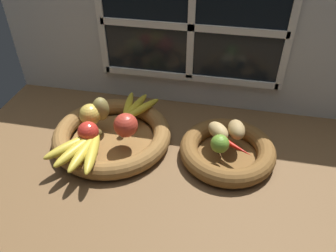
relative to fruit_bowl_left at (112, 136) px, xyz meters
The scene contains 14 objects.
ground_plane 21.72cm from the fruit_bowl_left, ahead, with size 140.00×90.00×3.00cm, color brown.
back_wall 44.56cm from the fruit_bowl_left, 54.58° to the left, with size 140.00×4.60×55.00cm.
fruit_bowl_left is the anchor object (origin of this frame).
fruit_bowl_right 38.08cm from the fruit_bowl_left, ahead, with size 30.15×30.15×5.78cm.
apple_golden_left 10.01cm from the fruit_bowl_left, 168.46° to the left, with size 7.08×7.08×7.08cm, color gold.
apple_red_front 10.45cm from the fruit_bowl_left, 124.08° to the right, with size 6.54×6.54×6.54cm, color red.
apple_red_right 9.40cm from the fruit_bowl_left, 19.14° to the right, with size 7.71×7.71×7.71cm, color #B73828.
pear_brown 9.64cm from the fruit_bowl_left, 136.97° to the left, with size 5.81×5.48×8.45cm, color olive.
banana_bunch_front 14.57cm from the fruit_bowl_left, 108.68° to the right, with size 17.29×19.52×3.24cm.
banana_bunch_back 13.31cm from the fruit_bowl_left, 67.11° to the left, with size 12.93×17.52×2.61cm.
potato_back 40.70cm from the fruit_bowl_left, ahead, with size 8.06×5.23×5.16cm, color #A38451.
potato_oblong 35.06cm from the fruit_bowl_left, ahead, with size 8.19×4.96×4.71cm, color tan.
lime_near 36.21cm from the fruit_bowl_left, ahead, with size 5.63×5.63×5.63cm, color olive.
chili_pepper 40.47cm from the fruit_bowl_left, ahead, with size 2.30×2.30×11.55cm, color red.
Camera 1 is at (14.17, -80.41, 73.46)cm, focal length 35.71 mm.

